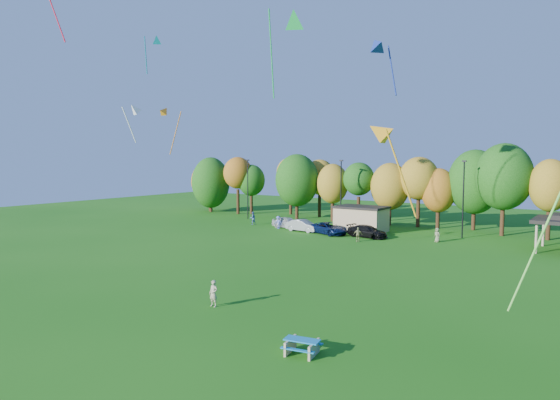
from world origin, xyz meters
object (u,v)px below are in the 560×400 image
Objects in this scene: picnic_table at (302,346)px; car_c at (329,228)px; kite_flyer at (213,293)px; car_d at (367,231)px; car_b at (303,226)px; car_a at (287,222)px.

picnic_table is 37.77m from car_c.
kite_flyer is at bearing -144.55° from car_c.
car_c is 4.99m from car_d.
car_b is 3.81m from car_c.
car_c is at bearing 105.82° from kite_flyer.
car_c is (7.09, -1.43, -0.04)m from car_a.
car_b reaches higher than car_d.
car_a is 12.09m from car_d.
kite_flyer is 0.37× the size of car_b.
kite_flyer reaches higher than picnic_table.
picnic_table is 0.43× the size of car_a.
kite_flyer is 31.47m from car_c.
kite_flyer is at bearing -164.41° from car_d.
picnic_table is 36.18m from car_d.
picnic_table is 0.42× the size of car_b.
car_d is (4.97, 0.45, -0.01)m from car_c.
car_b is (-21.14, 33.69, 0.33)m from picnic_table.
car_d is (8.77, 0.31, -0.04)m from car_b.
picnic_table is 0.39× the size of car_d.
car_a is at bearing 114.07° from picnic_table.
car_c is at bearing 103.97° from car_d.
picnic_table is at bearing -151.21° from car_d.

